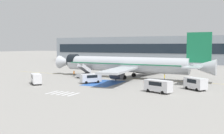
{
  "coord_description": "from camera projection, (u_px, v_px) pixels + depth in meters",
  "views": [
    {
      "loc": [
        27.18,
        -62.7,
        8.5
      ],
      "look_at": [
        -3.48,
        -0.53,
        2.91
      ],
      "focal_mm": 42.0,
      "sensor_mm": 36.0,
      "label": 1
    }
  ],
  "objects": [
    {
      "name": "ground_crew_1",
      "position": [
        74.0,
        73.0,
        73.05
      ],
      "size": [
        0.24,
        0.44,
        1.63
      ],
      "rotation": [
        0.0,
        0.0,
        4.74
      ],
      "color": "black",
      "rests_on": "ground_plane"
    },
    {
      "name": "apron_walkway_bar_4",
      "position": [
        74.0,
        94.0,
        45.99
      ],
      "size": [
        0.44,
        3.6,
        0.01
      ],
      "primitive_type": "cube",
      "color": "silver",
      "rests_on": "ground_plane"
    },
    {
      "name": "service_van_0",
      "position": [
        196.0,
        83.0,
        50.47
      ],
      "size": [
        4.75,
        4.27,
        2.37
      ],
      "rotation": [
        0.0,
        0.0,
        4.08
      ],
      "color": "silver",
      "rests_on": "ground_plane"
    },
    {
      "name": "apron_stand_patch_blue",
      "position": [
        104.0,
        83.0,
        59.92
      ],
      "size": [
        6.52,
        10.84,
        0.01
      ],
      "primitive_type": "cube",
      "color": "#2856A8",
      "rests_on": "ground_plane"
    },
    {
      "name": "apron_walkway_bar_1",
      "position": [
        57.0,
        93.0,
        47.58
      ],
      "size": [
        0.44,
        3.6,
        0.01
      ],
      "primitive_type": "cube",
      "color": "silver",
      "rests_on": "ground_plane"
    },
    {
      "name": "service_van_1",
      "position": [
        36.0,
        78.0,
        58.14
      ],
      "size": [
        4.83,
        4.49,
        2.31
      ],
      "rotation": [
        0.0,
        0.0,
        4.01
      ],
      "color": "silver",
      "rests_on": "ground_plane"
    },
    {
      "name": "boarding_stairs_forward",
      "position": [
        85.0,
        74.0,
        70.18
      ],
      "size": [
        2.33,
        5.28,
        3.94
      ],
      "rotation": [
        0.0,
        0.0,
        -0.03
      ],
      "color": "#ADB2BA",
      "rests_on": "ground_plane"
    },
    {
      "name": "ground_plane",
      "position": [
        125.0,
        78.0,
        68.72
      ],
      "size": [
        600.0,
        600.0,
        0.0
      ],
      "primitive_type": "plane",
      "color": "gray"
    },
    {
      "name": "ground_crew_2",
      "position": [
        116.0,
        77.0,
        63.82
      ],
      "size": [
        0.24,
        0.43,
        1.77
      ],
      "rotation": [
        0.0,
        0.0,
        4.69
      ],
      "color": "#191E38",
      "rests_on": "ground_plane"
    },
    {
      "name": "service_van_2",
      "position": [
        158.0,
        85.0,
        47.5
      ],
      "size": [
        5.41,
        3.45,
        2.31
      ],
      "rotation": [
        0.0,
        0.0,
        4.38
      ],
      "color": "silver",
      "rests_on": "ground_plane"
    },
    {
      "name": "apron_leadline_yellow",
      "position": [
        124.0,
        78.0,
        69.87
      ],
      "size": [
        78.22,
        2.38,
        0.01
      ],
      "primitive_type": "cube",
      "rotation": [
        0.0,
        0.0,
        1.54
      ],
      "color": "gold",
      "rests_on": "ground_plane"
    },
    {
      "name": "service_van_3",
      "position": [
        91.0,
        78.0,
        59.91
      ],
      "size": [
        4.22,
        4.8,
        2.1
      ],
      "rotation": [
        0.0,
        0.0,
        2.5
      ],
      "color": "silver",
      "rests_on": "ground_plane"
    },
    {
      "name": "traffic_cone_0",
      "position": [
        145.0,
        81.0,
        61.15
      ],
      "size": [
        0.51,
        0.51,
        0.57
      ],
      "color": "orange",
      "rests_on": "ground_plane"
    },
    {
      "name": "fuel_tanker",
      "position": [
        168.0,
        65.0,
        91.7
      ],
      "size": [
        3.81,
        9.01,
        3.67
      ],
      "rotation": [
        0.0,
        0.0,
        0.16
      ],
      "color": "#38383D",
      "rests_on": "ground_plane"
    },
    {
      "name": "apron_walkway_bar_3",
      "position": [
        68.0,
        94.0,
        46.52
      ],
      "size": [
        0.44,
        3.6,
        0.01
      ],
      "primitive_type": "cube",
      "color": "silver",
      "rests_on": "ground_plane"
    },
    {
      "name": "apron_walkway_bar_0",
      "position": [
        52.0,
        92.0,
        48.11
      ],
      "size": [
        0.44,
        3.6,
        0.01
      ],
      "primitive_type": "cube",
      "color": "silver",
      "rests_on": "ground_plane"
    },
    {
      "name": "airliner",
      "position": [
        126.0,
        64.0,
        69.25
      ],
      "size": [
        44.66,
        36.92,
        11.64
      ],
      "rotation": [
        0.0,
        0.0,
        1.54
      ],
      "color": "#B7BCC4",
      "rests_on": "ground_plane"
    },
    {
      "name": "terminal_building",
      "position": [
        157.0,
        50.0,
        132.51
      ],
      "size": [
        117.38,
        12.1,
        13.14
      ],
      "color": "#89939E",
      "rests_on": "ground_plane"
    },
    {
      "name": "ground_crew_0",
      "position": [
        165.0,
        77.0,
        61.66
      ],
      "size": [
        0.33,
        0.47,
        1.88
      ],
      "rotation": [
        0.0,
        0.0,
        1.83
      ],
      "color": "#191E38",
      "rests_on": "ground_plane"
    },
    {
      "name": "apron_walkway_bar_2",
      "position": [
        63.0,
        93.0,
        47.05
      ],
      "size": [
        0.44,
        3.6,
        0.01
      ],
      "primitive_type": "cube",
      "color": "silver",
      "rests_on": "ground_plane"
    }
  ]
}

